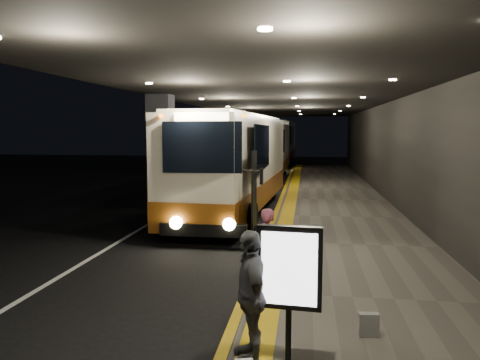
# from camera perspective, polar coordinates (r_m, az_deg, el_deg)

# --- Properties ---
(ground) EXTENTS (90.00, 90.00, 0.00)m
(ground) POSITION_cam_1_polar(r_m,az_deg,el_deg) (12.58, -8.43, -8.67)
(ground) COLOR black
(lane_line_white) EXTENTS (0.12, 50.00, 0.01)m
(lane_line_white) POSITION_cam_1_polar(r_m,az_deg,el_deg) (17.77, -9.41, -4.32)
(lane_line_white) COLOR silver
(lane_line_white) RESTS_ON ground
(kerb_stripe_yellow) EXTENTS (0.18, 50.00, 0.01)m
(kerb_stripe_yellow) POSITION_cam_1_polar(r_m,az_deg,el_deg) (16.99, 4.10, -4.73)
(kerb_stripe_yellow) COLOR gold
(kerb_stripe_yellow) RESTS_ON ground
(sidewalk) EXTENTS (4.50, 50.00, 0.15)m
(sidewalk) POSITION_cam_1_polar(r_m,az_deg,el_deg) (16.99, 12.23, -4.62)
(sidewalk) COLOR #514C44
(sidewalk) RESTS_ON ground
(tactile_strip) EXTENTS (0.50, 50.00, 0.01)m
(tactile_strip) POSITION_cam_1_polar(r_m,az_deg,el_deg) (16.94, 5.80, -4.26)
(tactile_strip) COLOR gold
(tactile_strip) RESTS_ON sidewalk
(terminal_wall) EXTENTS (0.10, 50.00, 6.00)m
(terminal_wall) POSITION_cam_1_polar(r_m,az_deg,el_deg) (17.01, 20.07, 5.08)
(terminal_wall) COLOR black
(terminal_wall) RESTS_ON ground
(support_columns) EXTENTS (0.80, 24.80, 4.40)m
(support_columns) POSITION_cam_1_polar(r_m,az_deg,el_deg) (16.46, -9.59, 2.56)
(support_columns) COLOR black
(support_columns) RESTS_ON ground
(canopy) EXTENTS (9.00, 50.00, 0.40)m
(canopy) POSITION_cam_1_polar(r_m,az_deg,el_deg) (16.74, 4.75, 10.90)
(canopy) COLOR black
(canopy) RESTS_ON support_columns
(coach_main) EXTENTS (3.10, 11.84, 3.66)m
(coach_main) POSITION_cam_1_polar(r_m,az_deg,el_deg) (18.02, -0.57, 1.53)
(coach_main) COLOR beige
(coach_main) RESTS_ON ground
(coach_second) EXTENTS (2.63, 11.23, 3.51)m
(coach_second) POSITION_cam_1_polar(r_m,az_deg,el_deg) (30.38, 3.08, 3.25)
(coach_second) COLOR beige
(coach_second) RESTS_ON ground
(coach_third) EXTENTS (2.80, 12.46, 3.90)m
(coach_third) POSITION_cam_1_polar(r_m,az_deg,el_deg) (44.46, 4.75, 4.38)
(coach_third) COLOR beige
(coach_third) RESTS_ON ground
(passenger_boarding) EXTENTS (0.53, 0.65, 1.53)m
(passenger_boarding) POSITION_cam_1_polar(r_m,az_deg,el_deg) (9.27, 3.54, -8.13)
(passenger_boarding) COLOR #AB4F66
(passenger_boarding) RESTS_ON sidewalk
(passenger_waiting_grey) EXTENTS (0.80, 1.13, 1.75)m
(passenger_waiting_grey) POSITION_cam_1_polar(r_m,az_deg,el_deg) (6.37, 1.29, -13.81)
(passenger_waiting_grey) COLOR #434347
(passenger_waiting_grey) RESTS_ON sidewalk
(bag_polka) EXTENTS (0.30, 0.16, 0.35)m
(bag_polka) POSITION_cam_1_polar(r_m,az_deg,el_deg) (7.48, 15.39, -16.66)
(bag_polka) COLOR black
(bag_polka) RESTS_ON sidewalk
(info_sign) EXTENTS (0.86, 0.18, 1.81)m
(info_sign) POSITION_cam_1_polar(r_m,az_deg,el_deg) (6.23, 6.01, -10.92)
(info_sign) COLOR black
(info_sign) RESTS_ON sidewalk
(stanchion_post) EXTENTS (0.05, 0.05, 1.05)m
(stanchion_post) POSITION_cam_1_polar(r_m,az_deg,el_deg) (9.21, 3.15, -9.78)
(stanchion_post) COLOR black
(stanchion_post) RESTS_ON sidewalk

